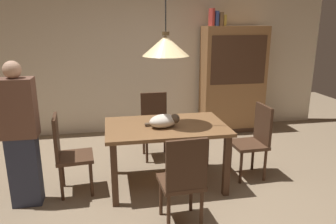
% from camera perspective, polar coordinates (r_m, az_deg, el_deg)
% --- Properties ---
extents(ground, '(10.00, 10.00, 0.00)m').
position_cam_1_polar(ground, '(3.62, 2.81, -16.09)').
color(ground, '#847056').
extents(back_wall, '(6.40, 0.10, 2.90)m').
position_cam_1_polar(back_wall, '(5.71, -3.22, 11.05)').
color(back_wall, beige).
rests_on(back_wall, ground).
extents(dining_table, '(1.40, 0.90, 0.75)m').
position_cam_1_polar(dining_table, '(3.77, -0.38, -3.80)').
color(dining_table, brown).
rests_on(dining_table, ground).
extents(chair_left_side, '(0.43, 0.43, 0.93)m').
position_cam_1_polar(chair_left_side, '(3.80, -17.49, -6.65)').
color(chair_left_side, '#472D1E').
rests_on(chair_left_side, ground).
extents(chair_far_back, '(0.41, 0.41, 0.93)m').
position_cam_1_polar(chair_far_back, '(4.64, -2.32, -1.85)').
color(chair_far_back, '#472D1E').
rests_on(chair_far_back, ground).
extents(chair_near_front, '(0.42, 0.42, 0.93)m').
position_cam_1_polar(chair_near_front, '(3.04, 2.71, -11.67)').
color(chair_near_front, '#472D1E').
rests_on(chair_near_front, ground).
extents(chair_right_side, '(0.41, 0.41, 0.93)m').
position_cam_1_polar(chair_right_side, '(4.16, 15.15, -4.49)').
color(chair_right_side, '#472D1E').
rests_on(chair_right_side, ground).
extents(cat_sleeping, '(0.40, 0.31, 0.16)m').
position_cam_1_polar(cat_sleeping, '(3.65, -0.62, -1.55)').
color(cat_sleeping, beige).
rests_on(cat_sleeping, dining_table).
extents(pendant_lamp, '(0.52, 0.52, 1.30)m').
position_cam_1_polar(pendant_lamp, '(3.57, -0.41, 11.76)').
color(pendant_lamp, beige).
extents(hutch_bookcase, '(1.12, 0.45, 1.85)m').
position_cam_1_polar(hutch_bookcase, '(5.82, 11.41, 5.29)').
color(hutch_bookcase, olive).
rests_on(hutch_bookcase, ground).
extents(book_red_tall, '(0.04, 0.22, 0.28)m').
position_cam_1_polar(book_red_tall, '(5.59, 7.76, 16.38)').
color(book_red_tall, '#B73833').
rests_on(book_red_tall, hutch_bookcase).
extents(book_blue_wide, '(0.06, 0.24, 0.24)m').
position_cam_1_polar(book_blue_wide, '(5.61, 8.39, 16.15)').
color(book_blue_wide, '#384C93').
rests_on(book_blue_wide, hutch_bookcase).
extents(book_brown_thick, '(0.06, 0.24, 0.22)m').
position_cam_1_polar(book_brown_thick, '(5.63, 9.14, 16.02)').
color(book_brown_thick, brown).
rests_on(book_brown_thick, hutch_bookcase).
extents(book_yellow_short, '(0.04, 0.20, 0.18)m').
position_cam_1_polar(book_yellow_short, '(5.65, 9.82, 15.78)').
color(book_yellow_short, gold).
rests_on(book_yellow_short, hutch_bookcase).
extents(person_standing, '(0.36, 0.22, 1.55)m').
position_cam_1_polar(person_standing, '(3.64, -24.75, -3.91)').
color(person_standing, '#2D3347').
rests_on(person_standing, ground).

